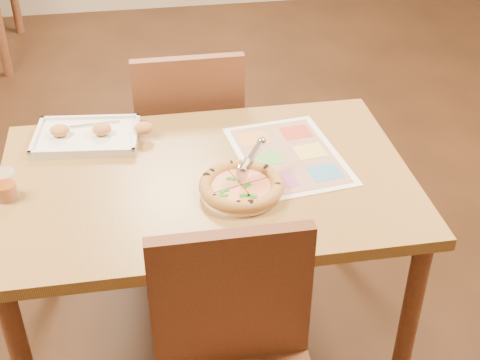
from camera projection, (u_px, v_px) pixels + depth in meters
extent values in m
plane|color=black|center=(212.00, 334.00, 2.52)|extent=(7.00, 7.00, 0.00)
cube|color=olive|center=(206.00, 182.00, 2.12)|extent=(1.30, 0.85, 0.04)
cylinder|color=brown|center=(44.00, 220.00, 2.54)|extent=(0.06, 0.06, 0.68)
cylinder|color=brown|center=(409.00, 322.00, 2.11)|extent=(0.06, 0.06, 0.68)
cylinder|color=brown|center=(342.00, 190.00, 2.71)|extent=(0.06, 0.06, 0.68)
cube|color=brown|center=(231.00, 301.00, 1.72)|extent=(0.42, 0.04, 0.45)
cube|color=brown|center=(187.00, 137.00, 2.83)|extent=(0.42, 0.42, 0.04)
cube|color=brown|center=(190.00, 112.00, 2.55)|extent=(0.42, 0.04, 0.45)
cylinder|color=white|center=(240.00, 192.00, 2.03)|extent=(0.25, 0.25, 0.01)
cylinder|color=#BF8241|center=(241.00, 188.00, 2.03)|extent=(0.25, 0.25, 0.01)
cylinder|color=#E1C17A|center=(241.00, 186.00, 2.02)|extent=(0.21, 0.21, 0.01)
torus|color=#BF8241|center=(241.00, 186.00, 2.02)|extent=(0.26, 0.26, 0.04)
cylinder|color=silver|center=(243.00, 171.00, 2.01)|extent=(0.05, 0.07, 0.08)
cube|color=silver|center=(253.00, 156.00, 2.04)|extent=(0.09, 0.10, 0.06)
cube|color=silver|center=(87.00, 138.00, 2.29)|extent=(0.38, 0.28, 0.02)
cube|color=silver|center=(86.00, 134.00, 2.28)|extent=(0.18, 0.03, 0.00)
ellipsoid|color=#C27A45|center=(60.00, 130.00, 2.27)|extent=(0.07, 0.05, 0.04)
ellipsoid|color=#C27A45|center=(102.00, 129.00, 2.27)|extent=(0.07, 0.05, 0.04)
ellipsoid|color=#C27A45|center=(144.00, 128.00, 2.28)|extent=(0.07, 0.05, 0.04)
cylinder|color=#89370A|center=(6.00, 191.00, 2.00)|extent=(0.06, 0.06, 0.05)
cylinder|color=white|center=(5.00, 185.00, 1.99)|extent=(0.07, 0.07, 0.09)
cube|color=white|center=(288.00, 155.00, 2.21)|extent=(0.38, 0.50, 0.00)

